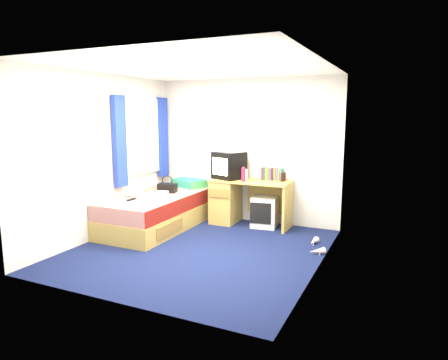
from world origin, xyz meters
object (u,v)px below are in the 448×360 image
at_px(pillow, 189,183).
at_px(towel, 157,195).
at_px(picture_frame, 283,177).
at_px(remote_control, 131,199).
at_px(storage_cube, 265,212).
at_px(white_heels, 315,246).
at_px(desk, 235,199).
at_px(pink_water_bottle, 243,175).
at_px(colour_swatch_fan, 136,204).
at_px(vcr, 229,150).
at_px(aerosol_can, 246,175).
at_px(bed, 157,212).
at_px(crt_tv, 229,165).
at_px(water_bottle, 132,195).
at_px(magazine, 153,191).
at_px(handbag, 167,187).

height_order(pillow, towel, pillow).
bearing_deg(picture_frame, remote_control, -130.06).
height_order(storage_cube, white_heels, storage_cube).
height_order(pillow, desk, desk).
distance_m(pink_water_bottle, colour_swatch_fan, 1.75).
xyz_separation_m(vcr, pink_water_bottle, (0.33, -0.17, -0.38)).
relative_size(pillow, storage_cube, 1.21).
bearing_deg(aerosol_can, desk, 173.89).
xyz_separation_m(storage_cube, colour_swatch_fan, (-1.43, -1.48, 0.30)).
xyz_separation_m(bed, crt_tv, (0.90, 0.82, 0.70)).
relative_size(picture_frame, towel, 0.46).
bearing_deg(remote_control, desk, 51.22).
xyz_separation_m(pink_water_bottle, water_bottle, (-1.51, -0.90, -0.28)).
bearing_deg(bed, picture_frame, 27.41).
height_order(storage_cube, vcr, vcr).
height_order(colour_swatch_fan, remote_control, remote_control).
xyz_separation_m(colour_swatch_fan, remote_control, (-0.25, 0.22, 0.00)).
distance_m(towel, magazine, 0.58).
distance_m(pillow, magazine, 0.73).
height_order(storage_cube, remote_control, remote_control).
bearing_deg(desk, white_heels, -26.68).
relative_size(pillow, vcr, 1.49).
height_order(picture_frame, towel, picture_frame).
bearing_deg(towel, white_heels, 6.44).
height_order(crt_tv, magazine, crt_tv).
height_order(pink_water_bottle, colour_swatch_fan, pink_water_bottle).
height_order(desk, pink_water_bottle, pink_water_bottle).
bearing_deg(vcr, remote_control, -111.11).
xyz_separation_m(storage_cube, magazine, (-1.76, -0.59, 0.30)).
bearing_deg(storage_cube, desk, 172.71).
distance_m(bed, aerosol_can, 1.56).
bearing_deg(handbag, pillow, 71.15).
bearing_deg(colour_swatch_fan, magazine, 110.13).
relative_size(water_bottle, colour_swatch_fan, 0.91).
height_order(remote_control, white_heels, remote_control).
bearing_deg(colour_swatch_fan, bed, 99.47).
xyz_separation_m(crt_tv, water_bottle, (-1.18, -1.07, -0.40)).
xyz_separation_m(picture_frame, water_bottle, (-2.08, -1.19, -0.24)).
relative_size(towel, white_heels, 0.50).
bearing_deg(colour_swatch_fan, remote_control, 139.07).
distance_m(vcr, magazine, 1.44).
distance_m(handbag, towel, 0.51).
height_order(vcr, water_bottle, vcr).
bearing_deg(handbag, water_bottle, -132.37).
xyz_separation_m(handbag, remote_control, (-0.17, -0.73, -0.07)).
xyz_separation_m(storage_cube, pink_water_bottle, (-0.31, -0.17, 0.61)).
xyz_separation_m(towel, colour_swatch_fan, (-0.04, -0.46, -0.04)).
bearing_deg(remote_control, storage_cube, 40.82).
bearing_deg(crt_tv, picture_frame, 28.44).
bearing_deg(pillow, white_heels, -18.92).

